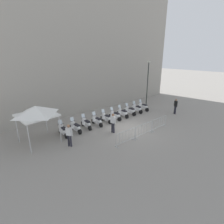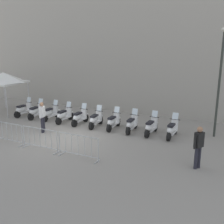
{
  "view_description": "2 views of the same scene",
  "coord_description": "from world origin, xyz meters",
  "px_view_note": "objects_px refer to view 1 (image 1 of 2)",
  "views": [
    {
      "loc": [
        -11.4,
        -9.14,
        6.55
      ],
      "look_at": [
        0.42,
        2.53,
        0.9
      ],
      "focal_mm": 28.15,
      "sensor_mm": 36.0,
      "label": 1
    },
    {
      "loc": [
        7.02,
        -11.13,
        4.72
      ],
      "look_at": [
        1.71,
        2.73,
        0.93
      ],
      "focal_mm": 41.69,
      "sensor_mm": 36.0,
      "label": 2
    }
  ],
  "objects_px": {
    "motorcycle_3": "(97,121)",
    "motorcycle_6": "(123,113)",
    "motorcycle_9": "(144,107)",
    "canopy_tent": "(36,111)",
    "motorcycle_1": "(76,127)",
    "barrier_segment_1": "(144,130)",
    "motorcycle_5": "(116,116)",
    "motorcycle_0": "(63,131)",
    "officer_mid_plaza": "(113,122)",
    "officer_by_barriers": "(176,105)",
    "street_lamp": "(148,79)",
    "barrier_segment_2": "(159,123)",
    "barrier_segment_0": "(126,137)",
    "motorcycle_4": "(107,118)",
    "motorcycle_7": "(130,111)",
    "motorcycle_8": "(137,109)",
    "officer_near_row_end": "(69,134)",
    "motorcycle_2": "(87,124)"
  },
  "relations": [
    {
      "from": "motorcycle_4",
      "to": "motorcycle_5",
      "type": "height_order",
      "value": "same"
    },
    {
      "from": "barrier_segment_2",
      "to": "canopy_tent",
      "type": "bearing_deg",
      "value": 149.05
    },
    {
      "from": "motorcycle_6",
      "to": "barrier_segment_0",
      "type": "xyz_separation_m",
      "value": [
        -4.16,
        -3.92,
        0.07
      ]
    },
    {
      "from": "motorcycle_1",
      "to": "officer_near_row_end",
      "type": "distance_m",
      "value": 2.44
    },
    {
      "from": "motorcycle_7",
      "to": "motorcycle_9",
      "type": "bearing_deg",
      "value": -3.97
    },
    {
      "from": "motorcycle_0",
      "to": "officer_mid_plaza",
      "type": "height_order",
      "value": "officer_mid_plaza"
    },
    {
      "from": "motorcycle_3",
      "to": "motorcycle_0",
      "type": "bearing_deg",
      "value": 174.68
    },
    {
      "from": "officer_by_barriers",
      "to": "motorcycle_0",
      "type": "bearing_deg",
      "value": 161.2
    },
    {
      "from": "motorcycle_5",
      "to": "motorcycle_4",
      "type": "bearing_deg",
      "value": 173.69
    },
    {
      "from": "motorcycle_5",
      "to": "barrier_segment_1",
      "type": "distance_m",
      "value": 4.23
    },
    {
      "from": "motorcycle_3",
      "to": "barrier_segment_0",
      "type": "xyz_separation_m",
      "value": [
        -0.75,
        -4.13,
        0.07
      ]
    },
    {
      "from": "officer_by_barriers",
      "to": "motorcycle_5",
      "type": "bearing_deg",
      "value": 149.95
    },
    {
      "from": "motorcycle_0",
      "to": "barrier_segment_0",
      "type": "height_order",
      "value": "motorcycle_0"
    },
    {
      "from": "motorcycle_6",
      "to": "barrier_segment_0",
      "type": "height_order",
      "value": "motorcycle_6"
    },
    {
      "from": "motorcycle_3",
      "to": "motorcycle_6",
      "type": "height_order",
      "value": "same"
    },
    {
      "from": "motorcycle_7",
      "to": "motorcycle_8",
      "type": "relative_size",
      "value": 1.0
    },
    {
      "from": "barrier_segment_1",
      "to": "motorcycle_5",
      "type": "bearing_deg",
      "value": 77.25
    },
    {
      "from": "motorcycle_3",
      "to": "barrier_segment_2",
      "type": "distance_m",
      "value": 5.65
    },
    {
      "from": "motorcycle_8",
      "to": "officer_mid_plaza",
      "type": "bearing_deg",
      "value": -163.26
    },
    {
      "from": "motorcycle_4",
      "to": "officer_near_row_end",
      "type": "height_order",
      "value": "officer_near_row_end"
    },
    {
      "from": "motorcycle_0",
      "to": "motorcycle_5",
      "type": "distance_m",
      "value": 5.69
    },
    {
      "from": "motorcycle_3",
      "to": "motorcycle_4",
      "type": "relative_size",
      "value": 1.0
    },
    {
      "from": "barrier_segment_1",
      "to": "officer_by_barriers",
      "type": "bearing_deg",
      "value": 5.43
    },
    {
      "from": "motorcycle_5",
      "to": "officer_near_row_end",
      "type": "xyz_separation_m",
      "value": [
        -6.22,
        -1.3,
        0.53
      ]
    },
    {
      "from": "motorcycle_6",
      "to": "street_lamp",
      "type": "distance_m",
      "value": 6.28
    },
    {
      "from": "barrier_segment_0",
      "to": "barrier_segment_2",
      "type": "relative_size",
      "value": 1.0
    },
    {
      "from": "street_lamp",
      "to": "officer_by_barriers",
      "type": "bearing_deg",
      "value": -98.47
    },
    {
      "from": "motorcycle_8",
      "to": "barrier_segment_0",
      "type": "height_order",
      "value": "motorcycle_8"
    },
    {
      "from": "motorcycle_1",
      "to": "motorcycle_7",
      "type": "relative_size",
      "value": 1.0
    },
    {
      "from": "barrier_segment_1",
      "to": "motorcycle_6",
      "type": "bearing_deg",
      "value": 63.21
    },
    {
      "from": "motorcycle_3",
      "to": "officer_mid_plaza",
      "type": "height_order",
      "value": "officer_mid_plaza"
    },
    {
      "from": "motorcycle_1",
      "to": "barrier_segment_1",
      "type": "distance_m",
      "value": 5.76
    },
    {
      "from": "motorcycle_5",
      "to": "barrier_segment_1",
      "type": "xyz_separation_m",
      "value": [
        -0.93,
        -4.13,
        0.07
      ]
    },
    {
      "from": "motorcycle_3",
      "to": "motorcycle_5",
      "type": "xyz_separation_m",
      "value": [
        2.27,
        -0.19,
        0.0
      ]
    },
    {
      "from": "motorcycle_2",
      "to": "canopy_tent",
      "type": "relative_size",
      "value": 0.59
    },
    {
      "from": "motorcycle_5",
      "to": "barrier_segment_1",
      "type": "bearing_deg",
      "value": -102.75
    },
    {
      "from": "motorcycle_4",
      "to": "officer_by_barriers",
      "type": "bearing_deg",
      "value": -26.74
    },
    {
      "from": "motorcycle_5",
      "to": "barrier_segment_0",
      "type": "xyz_separation_m",
      "value": [
        -3.02,
        -3.95,
        0.07
      ]
    },
    {
      "from": "barrier_segment_2",
      "to": "officer_by_barriers",
      "type": "bearing_deg",
      "value": 9.84
    },
    {
      "from": "motorcycle_0",
      "to": "motorcycle_3",
      "type": "xyz_separation_m",
      "value": [
        3.4,
        -0.32,
        0.0
      ]
    },
    {
      "from": "street_lamp",
      "to": "officer_by_barriers",
      "type": "height_order",
      "value": "street_lamp"
    },
    {
      "from": "motorcycle_9",
      "to": "officer_by_barriers",
      "type": "distance_m",
      "value": 3.56
    },
    {
      "from": "motorcycle_1",
      "to": "officer_near_row_end",
      "type": "xyz_separation_m",
      "value": [
        -1.69,
        -1.67,
        0.53
      ]
    },
    {
      "from": "motorcycle_1",
      "to": "motorcycle_6",
      "type": "distance_m",
      "value": 5.68
    },
    {
      "from": "motorcycle_6",
      "to": "officer_mid_plaza",
      "type": "height_order",
      "value": "officer_mid_plaza"
    },
    {
      "from": "motorcycle_9",
      "to": "canopy_tent",
      "type": "height_order",
      "value": "canopy_tent"
    },
    {
      "from": "motorcycle_2",
      "to": "officer_by_barriers",
      "type": "height_order",
      "value": "officer_by_barriers"
    },
    {
      "from": "motorcycle_3",
      "to": "motorcycle_9",
      "type": "height_order",
      "value": "same"
    },
    {
      "from": "motorcycle_9",
      "to": "barrier_segment_2",
      "type": "height_order",
      "value": "motorcycle_9"
    },
    {
      "from": "motorcycle_4",
      "to": "barrier_segment_1",
      "type": "distance_m",
      "value": 4.26
    }
  ]
}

